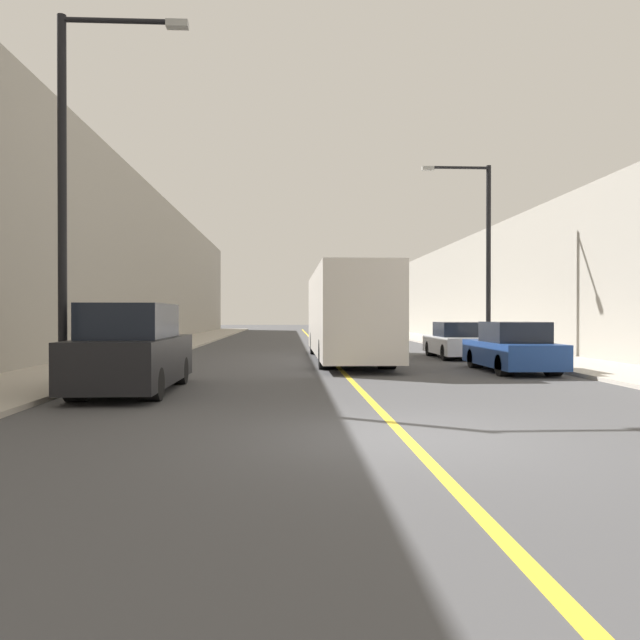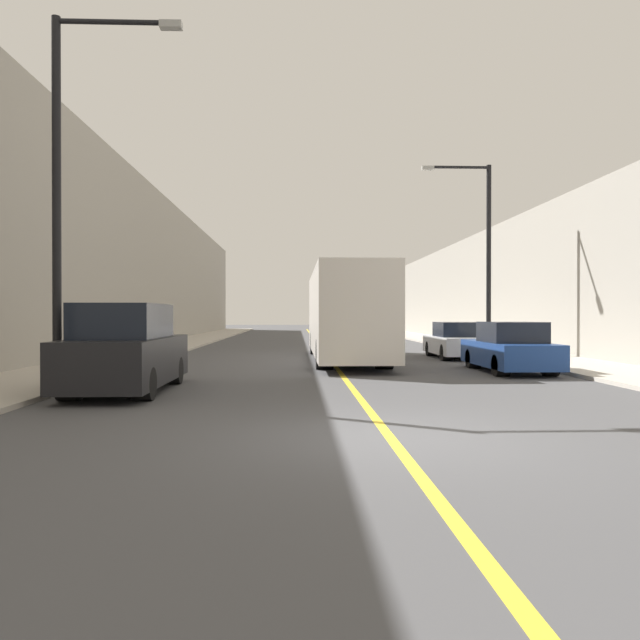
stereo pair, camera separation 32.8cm
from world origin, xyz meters
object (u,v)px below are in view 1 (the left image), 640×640
Objects in this scene: parked_suv_left at (133,352)px; car_right_near at (512,349)px; bus at (346,313)px; car_right_mid at (458,342)px; street_lamp_left at (73,175)px; street_lamp_right at (482,246)px.

parked_suv_left is 1.11× the size of car_right_near.
car_right_mid is (4.60, 1.09, -1.14)m from bus.
bus reaches higher than car_right_near.
car_right_mid is at bearing 41.51° from street_lamp_left.
street_lamp_right reaches higher than bus.
parked_suv_left is at bearing -120.96° from bus.
street_lamp_left is (-11.68, -4.29, 4.20)m from car_right_near.
car_right_near is at bearing -89.74° from car_right_mid.
bus is 1.46× the size of street_lamp_left.
street_lamp_right is at bearing 41.37° from street_lamp_left.
car_right_near is (4.63, -4.94, -1.11)m from bus.
car_right_mid is (10.28, 10.56, -0.26)m from parked_suv_left.
street_lamp_right is (11.65, 11.71, 3.73)m from parked_suv_left.
parked_suv_left is at bearing -134.25° from car_right_mid.
bus is 6.98m from street_lamp_right.
car_right_mid is at bearing -139.83° from street_lamp_right.
car_right_near reaches higher than car_right_mid.
car_right_mid is 4.37m from street_lamp_right.
street_lamp_right reaches higher than car_right_near.
street_lamp_left reaches higher than bus.
bus is at bearing 133.15° from car_right_near.
street_lamp_left reaches higher than car_right_near.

